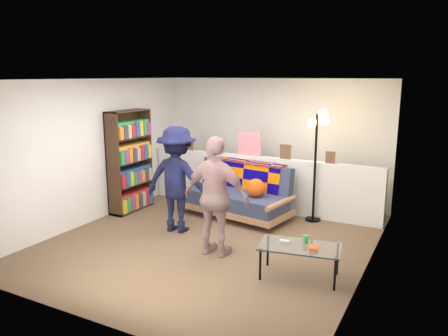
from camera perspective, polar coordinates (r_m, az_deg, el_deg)
name	(u,v)px	position (r m, az deg, el deg)	size (l,w,h in m)	color
ground	(212,240)	(6.71, -1.61, -9.44)	(5.00, 5.00, 0.00)	brown
room_shell	(226,128)	(6.71, 0.28, 5.31)	(4.60, 5.05, 2.45)	silver
half_wall_ledge	(259,183)	(8.11, 4.61, -1.97)	(4.45, 0.15, 1.00)	silver
ledge_decor	(248,146)	(8.04, 3.15, 2.86)	(2.97, 0.02, 0.45)	brown
futon_sofa	(238,194)	(7.73, 1.83, -3.47)	(2.07, 1.22, 0.84)	#A87551
bookshelf	(130,164)	(8.15, -12.18, 0.47)	(0.31, 0.92, 1.84)	#321E10
coffee_table	(300,248)	(5.51, 9.95, -10.23)	(1.06, 0.70, 0.51)	black
floor_lamp	(318,143)	(7.45, 12.14, 3.25)	(0.39, 0.35, 1.91)	black
person_left	(177,179)	(6.93, -6.13, -1.49)	(1.09, 0.63, 1.69)	black
person_right	(216,197)	(5.96, -1.01, -3.81)	(0.98, 0.41, 1.66)	#D78B8D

